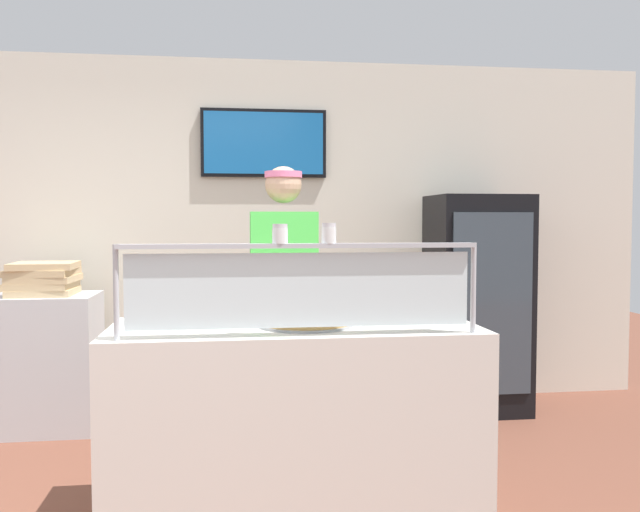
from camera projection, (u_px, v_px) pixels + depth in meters
ground_plane at (285, 471)px, 3.83m from camera, size 12.00×12.00×0.00m
shop_rear_unit at (269, 232)px, 5.23m from camera, size 6.14×0.13×2.70m
serving_counter at (295, 423)px, 3.18m from camera, size 1.74×0.74×0.95m
sneeze_guard at (301, 277)px, 2.83m from camera, size 1.57×0.06×0.40m
pizza_tray at (305, 322)px, 3.14m from camera, size 0.46×0.46×0.04m
pizza_server at (316, 318)px, 3.13m from camera, size 0.10×0.29×0.01m
parmesan_shaker at (280, 235)px, 2.81m from camera, size 0.07×0.07×0.08m
pepper_flake_shaker at (329, 234)px, 2.84m from camera, size 0.06×0.06×0.09m
worker_figure at (285, 298)px, 3.80m from camera, size 0.41×0.50×1.76m
drink_fridge at (477, 303)px, 5.02m from camera, size 0.69×0.61×1.64m
prep_shelf at (46, 362)px, 4.58m from camera, size 0.70×0.55×0.94m
pizza_box_stack at (44, 279)px, 4.55m from camera, size 0.45×0.44×0.22m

